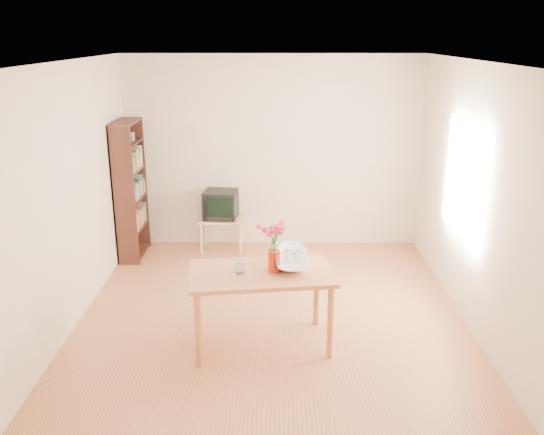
{
  "coord_description": "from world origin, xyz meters",
  "views": [
    {
      "loc": [
        0.03,
        -5.45,
        2.85
      ],
      "look_at": [
        0.0,
        0.3,
        1.0
      ],
      "focal_mm": 38.0,
      "sensor_mm": 36.0,
      "label": 1
    }
  ],
  "objects_px": {
    "mug": "(240,268)",
    "bowl": "(291,240)",
    "table": "(261,280)",
    "pitcher": "(274,262)",
    "television": "(221,204)"
  },
  "relations": [
    {
      "from": "mug",
      "to": "bowl",
      "type": "relative_size",
      "value": 0.22
    },
    {
      "from": "mug",
      "to": "bowl",
      "type": "distance_m",
      "value": 0.56
    },
    {
      "from": "bowl",
      "to": "television",
      "type": "distance_m",
      "value": 2.5
    },
    {
      "from": "table",
      "to": "television",
      "type": "height_order",
      "value": "television"
    },
    {
      "from": "table",
      "to": "bowl",
      "type": "xyz_separation_m",
      "value": [
        0.28,
        0.22,
        0.32
      ]
    },
    {
      "from": "television",
      "to": "pitcher",
      "type": "bearing_deg",
      "value": -68.0
    },
    {
      "from": "bowl",
      "to": "table",
      "type": "bearing_deg",
      "value": -142.25
    },
    {
      "from": "mug",
      "to": "bowl",
      "type": "bearing_deg",
      "value": 160.87
    },
    {
      "from": "table",
      "to": "pitcher",
      "type": "relative_size",
      "value": 6.67
    },
    {
      "from": "mug",
      "to": "television",
      "type": "relative_size",
      "value": 0.23
    },
    {
      "from": "pitcher",
      "to": "bowl",
      "type": "xyz_separation_m",
      "value": [
        0.16,
        0.19,
        0.14
      ]
    },
    {
      "from": "table",
      "to": "pitcher",
      "type": "distance_m",
      "value": 0.22
    },
    {
      "from": "pitcher",
      "to": "television",
      "type": "distance_m",
      "value": 2.62
    },
    {
      "from": "television",
      "to": "table",
      "type": "bearing_deg",
      "value": -70.7
    },
    {
      "from": "pitcher",
      "to": "bowl",
      "type": "height_order",
      "value": "bowl"
    }
  ]
}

